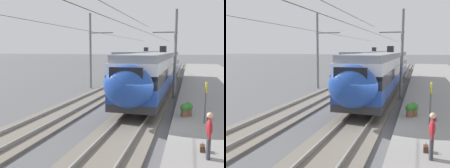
{
  "view_description": "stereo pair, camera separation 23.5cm",
  "coord_description": "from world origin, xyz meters",
  "views": [
    {
      "loc": [
        -13.08,
        -1.68,
        4.16
      ],
      "look_at": [
        4.71,
        3.67,
        1.67
      ],
      "focal_mm": 41.37,
      "sensor_mm": 36.0,
      "label": 1
    },
    {
      "loc": [
        -13.01,
        -1.91,
        4.16
      ],
      "look_at": [
        4.71,
        3.67,
        1.67
      ],
      "focal_mm": 41.37,
      "sensor_mm": 36.0,
      "label": 2
    }
  ],
  "objects": [
    {
      "name": "catenary_mast_mid",
      "position": [
        9.32,
        -0.37,
        3.89
      ],
      "size": [
        38.98,
        2.09,
        7.47
      ],
      "color": "slate",
      "rests_on": "ground"
    },
    {
      "name": "track_near",
      "position": [
        0.0,
        1.29,
        0.07
      ],
      "size": [
        120.0,
        3.0,
        0.28
      ],
      "color": "#6B6359",
      "rests_on": "ground"
    },
    {
      "name": "passenger_walking",
      "position": [
        -3.73,
        -2.43,
        1.25
      ],
      "size": [
        0.53,
        0.22,
        1.69
      ],
      "color": "#383842",
      "rests_on": "platform_slab"
    },
    {
      "name": "catenary_mast_far_side",
      "position": [
        12.74,
        8.33,
        4.14
      ],
      "size": [
        38.98,
        2.65,
        7.93
      ],
      "color": "slate",
      "rests_on": "ground"
    },
    {
      "name": "potted_plant_by_shelter",
      "position": [
        2.31,
        -1.7,
        0.75
      ],
      "size": [
        0.53,
        0.53,
        0.81
      ],
      "color": "brown",
      "rests_on": "platform_slab"
    },
    {
      "name": "handbag_near_sign",
      "position": [
        1.64,
        -2.83,
        0.42
      ],
      "size": [
        0.32,
        0.18,
        0.35
      ],
      "color": "maroon",
      "rests_on": "platform_slab"
    },
    {
      "name": "handbag_beside_passenger",
      "position": [
        -3.08,
        -2.28,
        0.43
      ],
      "size": [
        0.32,
        0.18,
        0.37
      ],
      "color": "#472D1E",
      "rests_on": "platform_slab"
    },
    {
      "name": "train_near_platform",
      "position": [
        12.7,
        1.29,
        2.23
      ],
      "size": [
        27.62,
        2.87,
        4.27
      ],
      "color": "#2D2D30",
      "rests_on": "track_near"
    },
    {
      "name": "ground_plane",
      "position": [
        0.0,
        0.0,
        0.0
      ],
      "size": [
        400.0,
        400.0,
        0.0
      ],
      "primitive_type": "plane",
      "color": "#565659"
    },
    {
      "name": "potted_plant_platform_edge",
      "position": [
        2.06,
        -1.49,
        0.73
      ],
      "size": [
        0.49,
        0.49,
        0.76
      ],
      "color": "brown",
      "rests_on": "platform_slab"
    },
    {
      "name": "platform_sign",
      "position": [
        0.92,
        -2.55,
        1.89
      ],
      "size": [
        0.7,
        0.08,
        2.16
      ],
      "color": "#59595B",
      "rests_on": "platform_slab"
    },
    {
      "name": "track_far",
      "position": [
        0.0,
        6.14,
        0.07
      ],
      "size": [
        120.0,
        3.0,
        0.28
      ],
      "color": "#6B6359",
      "rests_on": "ground"
    },
    {
      "name": "train_far_track",
      "position": [
        30.15,
        6.14,
        2.23
      ],
      "size": [
        28.65,
        3.02,
        4.27
      ],
      "color": "#2D2D30",
      "rests_on": "track_far"
    }
  ]
}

